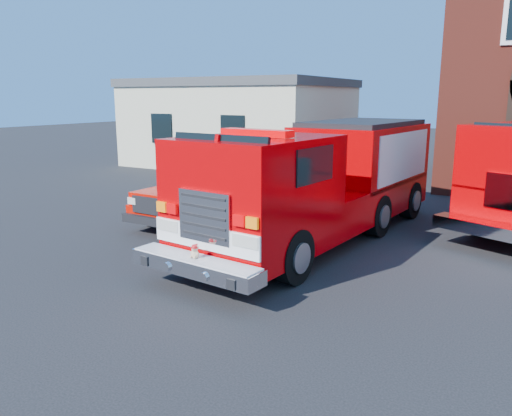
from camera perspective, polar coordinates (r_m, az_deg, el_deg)
The scene contains 4 objects.
ground at distance 11.32m, azimuth 3.03°, elevation -5.28°, with size 100.00×100.00×0.00m, color black.
side_building at distance 26.55m, azimuth -1.67°, elevation 9.84°, with size 10.20×8.20×4.35m.
fire_engine at distance 12.37m, azimuth 7.68°, elevation 3.21°, with size 3.52×9.48×2.85m.
pickup_truck at distance 14.62m, azimuth -4.76°, elevation 2.16°, with size 2.08×5.44×1.76m.
Camera 1 is at (4.82, -9.63, 3.47)m, focal length 35.00 mm.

